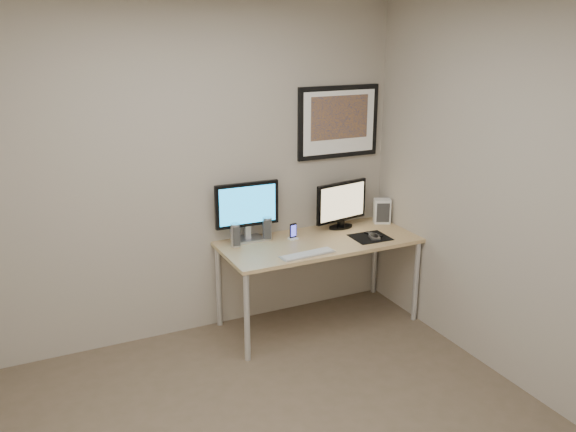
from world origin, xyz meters
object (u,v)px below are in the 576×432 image
monitor_large (247,209)px  monitor_tv (341,204)px  framed_art (338,122)px  speaker_left (235,235)px  fan_unit (382,211)px  phone_dock (293,231)px  keyboard (308,254)px  speaker_right (267,229)px  desk (319,248)px

monitor_large → monitor_tv: size_ratio=1.03×
framed_art → monitor_tv: framed_art is taller
speaker_left → fan_unit: (1.38, 0.01, 0.01)m
phone_dock → keyboard: size_ratio=0.31×
speaker_left → speaker_right: 0.29m
desk → speaker_left: speaker_left is taller
speaker_right → fan_unit: (1.09, -0.03, 0.01)m
speaker_right → phone_dock: (0.19, -0.09, -0.03)m
monitor_large → phone_dock: 0.42m
monitor_large → phone_dock: (0.34, -0.14, -0.20)m
framed_art → fan_unit: bearing=-23.3°
framed_art → desk: bearing=-136.5°
monitor_large → fan_unit: monitor_large is taller
speaker_left → fan_unit: 1.38m
phone_dock → keyboard: bearing=-109.0°
fan_unit → monitor_large: bearing=-160.3°
monitor_tv → phone_dock: monitor_tv is taller
speaker_right → speaker_left: bearing=-153.3°
framed_art → phone_dock: size_ratio=5.47×
keyboard → monitor_tv: bearing=34.8°
phone_dock → fan_unit: size_ratio=0.64×
monitor_large → monitor_tv: monitor_large is taller
desk → monitor_large: (-0.52, 0.25, 0.33)m
monitor_tv → keyboard: (-0.55, -0.45, -0.21)m
desk → speaker_right: (-0.37, 0.20, 0.16)m
monitor_large → fan_unit: 1.25m
monitor_tv → fan_unit: (0.40, -0.03, -0.11)m
monitor_large → keyboard: size_ratio=1.20×
monitor_tv → phone_dock: 0.53m
monitor_large → speaker_left: (-0.14, -0.09, -0.17)m
speaker_left → framed_art: bearing=14.5°
monitor_tv → speaker_right: monitor_tv is taller
monitor_large → speaker_left: bearing=-145.6°
speaker_left → speaker_right: speaker_right is taller
monitor_tv → phone_dock: size_ratio=3.74×
keyboard → speaker_left: bearing=131.3°
speaker_right → fan_unit: bearing=18.1°
monitor_tv → fan_unit: size_ratio=2.39×
desk → fan_unit: fan_unit is taller
monitor_tv → desk: bearing=-158.6°
phone_dock → fan_unit: bearing=-6.4°
monitor_large → speaker_right: monitor_large is taller
framed_art → speaker_right: (-0.72, -0.13, -0.80)m
framed_art → keyboard: (-0.58, -0.58, -0.88)m
monitor_large → keyboard: (0.28, -0.50, -0.26)m
desk → speaker_left: (-0.66, 0.16, 0.16)m
desk → framed_art: (0.35, 0.33, 0.96)m
monitor_large → speaker_left: 0.24m
fan_unit → framed_art: bearing=-179.8°
speaker_left → phone_dock: (0.48, -0.05, -0.02)m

